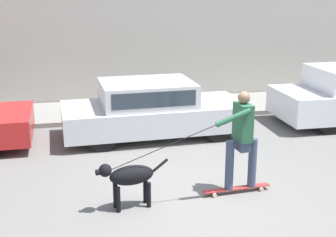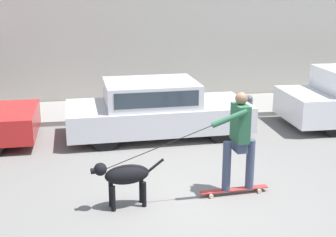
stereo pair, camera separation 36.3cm
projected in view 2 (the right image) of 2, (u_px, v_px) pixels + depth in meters
name	position (u px, v px, depth m)	size (l,w,h in m)	color
ground_plane	(206.00, 198.00, 7.41)	(36.00, 36.00, 0.00)	slate
back_wall	(150.00, 32.00, 13.19)	(32.00, 0.30, 3.98)	#ADA89E
sidewalk_curb	(156.00, 108.00, 12.57)	(30.00, 2.09, 0.11)	gray
parked_car_1	(156.00, 110.00, 10.34)	(4.06, 1.84, 1.24)	black
dog	(124.00, 176.00, 6.99)	(1.12, 0.39, 0.75)	black
skateboarder	(239.00, 138.00, 7.31)	(2.70, 0.55, 1.68)	beige
fire_hydrant	(249.00, 107.00, 11.61)	(0.18, 0.18, 0.64)	#4C5156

